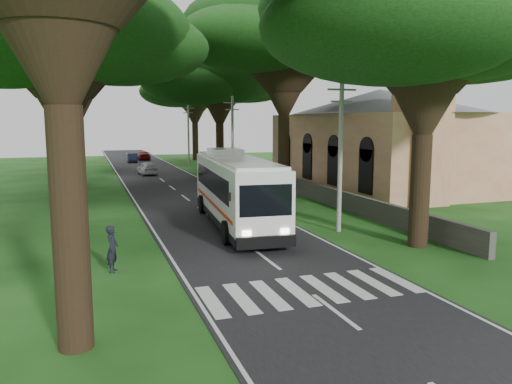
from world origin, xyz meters
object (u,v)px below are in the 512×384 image
(church, at_px, (380,131))
(pole_near, at_px, (340,153))
(pole_far, at_px, (188,134))
(pedestrian, at_px, (112,249))
(coach_bus, at_px, (236,189))
(distant_car_c, at_px, (143,156))
(distant_car_a, at_px, (147,168))
(distant_car_b, at_px, (132,158))
(pole_mid, at_px, (233,139))

(church, bearing_deg, pole_near, -128.50)
(pole_far, distance_m, pedestrian, 45.18)
(coach_bus, xyz_separation_m, distant_car_c, (0.37, 49.31, -1.38))
(pole_near, relative_size, distant_car_a, 1.92)
(church, distance_m, pedestrian, 30.98)
(pole_far, xyz_separation_m, distant_car_a, (-6.30, -8.47, -3.44))
(distant_car_c, bearing_deg, church, 114.74)
(pole_far, relative_size, coach_bus, 0.61)
(distant_car_b, distance_m, pedestrian, 52.54)
(distant_car_c, bearing_deg, distant_car_a, 85.18)
(distant_car_a, bearing_deg, pole_near, 95.82)
(pole_mid, xyz_separation_m, distant_car_b, (-6.30, 28.75, -3.53))
(pole_near, distance_m, coach_bus, 6.14)
(pole_far, distance_m, distant_car_a, 11.10)
(church, relative_size, coach_bus, 1.83)
(distant_car_b, bearing_deg, pole_near, -80.74)
(pole_near, relative_size, pole_far, 1.00)
(distant_car_b, bearing_deg, pole_mid, -75.75)
(coach_bus, bearing_deg, church, 40.61)
(pole_mid, distance_m, coach_bus, 17.45)
(distant_car_c, bearing_deg, pedestrian, 83.01)
(coach_bus, height_order, pedestrian, coach_bus)
(pole_mid, bearing_deg, coach_bus, -105.73)
(church, relative_size, distant_car_a, 5.75)
(distant_car_b, xyz_separation_m, distant_car_c, (1.97, 3.89, 0.02))
(pole_far, relative_size, distant_car_a, 1.92)
(coach_bus, bearing_deg, pole_mid, 79.28)
(pole_near, xyz_separation_m, pedestrian, (-11.73, -3.51, -3.26))
(pole_far, distance_m, coach_bus, 37.03)
(pole_mid, relative_size, distant_car_a, 1.92)
(pole_mid, distance_m, distant_car_a, 13.58)
(church, height_order, pedestrian, church)
(distant_car_b, distance_m, distant_car_c, 4.36)
(pole_near, bearing_deg, church, 51.50)
(pole_far, relative_size, distant_car_b, 2.13)
(pole_far, bearing_deg, coach_bus, -97.29)
(church, relative_size, distant_car_c, 5.46)
(pole_near, height_order, pedestrian, pole_near)
(pole_far, xyz_separation_m, pedestrian, (-11.73, -43.51, -3.26))
(distant_car_a, bearing_deg, distant_car_b, -95.48)
(distant_car_a, height_order, distant_car_c, distant_car_a)
(pole_near, bearing_deg, pole_mid, 90.00)
(pole_mid, relative_size, pole_far, 1.00)
(pole_mid, relative_size, distant_car_b, 2.13)
(pole_mid, height_order, pedestrian, pole_mid)
(distant_car_b, bearing_deg, coach_bus, -86.08)
(pole_near, height_order, distant_car_a, pole_near)
(pole_near, height_order, pole_mid, same)
(distant_car_c, relative_size, pedestrian, 2.40)
(pole_far, distance_m, distant_car_c, 13.81)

